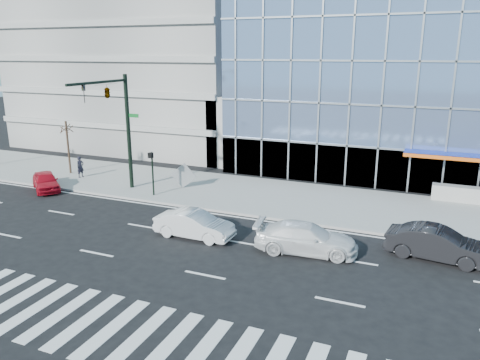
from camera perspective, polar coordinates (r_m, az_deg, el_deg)
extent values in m
plane|color=black|center=(24.60, -0.02, -7.62)|extent=(160.00, 160.00, 0.00)
cube|color=gray|center=(31.65, 5.62, -2.23)|extent=(120.00, 8.00, 0.15)
cube|color=gray|center=(55.00, -9.07, 15.62)|extent=(24.00, 24.00, 20.00)
cube|color=gray|center=(42.11, 1.98, 6.35)|extent=(6.00, 8.00, 6.00)
cylinder|color=black|center=(33.81, -13.43, 5.67)|extent=(0.28, 0.28, 8.00)
cylinder|color=black|center=(31.21, -16.91, 11.32)|extent=(0.18, 5.60, 0.18)
imported|color=black|center=(30.19, -18.52, 9.93)|extent=(0.18, 0.22, 1.10)
imported|color=black|center=(31.87, -15.91, 10.38)|extent=(0.48, 2.24, 0.90)
cube|color=#0C591E|center=(33.38, -12.93, 7.67)|extent=(0.90, 0.05, 0.25)
cylinder|color=black|center=(32.12, -10.59, 0.77)|extent=(0.12, 0.12, 3.00)
cube|color=black|center=(31.70, -10.85, 2.98)|extent=(0.30, 0.25, 0.35)
cylinder|color=#332319|center=(39.71, -20.21, 3.75)|extent=(0.16, 0.16, 4.20)
ellipsoid|color=#332319|center=(39.43, -20.43, 6.14)|extent=(1.10, 1.10, 0.90)
imported|color=white|center=(23.45, 8.04, -7.03)|extent=(5.30, 2.74, 1.47)
imported|color=silver|center=(25.15, -5.59, -5.42)|extent=(4.36, 1.59, 1.43)
imported|color=black|center=(24.33, 22.96, -7.19)|extent=(4.91, 2.22, 1.56)
imported|color=#B70E1E|center=(36.21, -22.60, -0.12)|extent=(4.04, 3.67, 1.33)
imported|color=black|center=(38.32, -18.89, 1.52)|extent=(0.52, 0.67, 1.65)
cube|color=gray|center=(33.67, -6.90, 0.57)|extent=(1.70, 0.78, 1.83)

